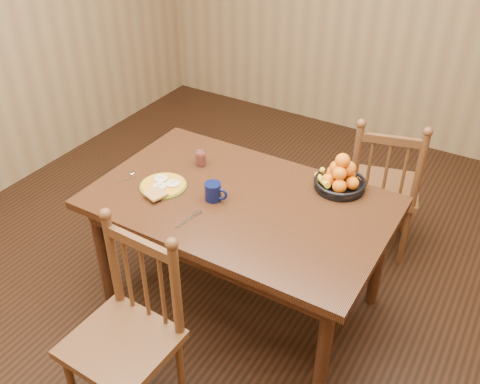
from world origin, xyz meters
The scene contains 10 objects.
room centered at (0.00, 0.00, 1.35)m, with size 4.52×5.02×2.72m.
dining_table centered at (0.00, 0.00, 0.67)m, with size 1.60×1.00×0.75m.
chair_far centered at (0.53, 0.91, 0.49)m, with size 0.55×0.54×1.00m.
chair_near centered at (-0.08, -0.87, 0.49)m, with size 0.47×0.45×1.01m.
breakfast_plate centered at (-0.43, -0.12, 0.76)m, with size 0.26×0.30×0.04m.
fork centered at (-0.14, -0.28, 0.75)m, with size 0.05×0.18×0.00m.
spoon centered at (-0.67, -0.12, 0.75)m, with size 0.07×0.15×0.01m.
coffee_mug centered at (-0.12, -0.07, 0.80)m, with size 0.13×0.09×0.10m.
juice_glass centered at (-0.38, 0.19, 0.79)m, with size 0.06×0.06×0.09m.
fruit_bowl centered at (0.42, 0.38, 0.81)m, with size 0.29×0.29×0.22m.
Camera 1 is at (1.21, -2.02, 2.42)m, focal length 40.00 mm.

